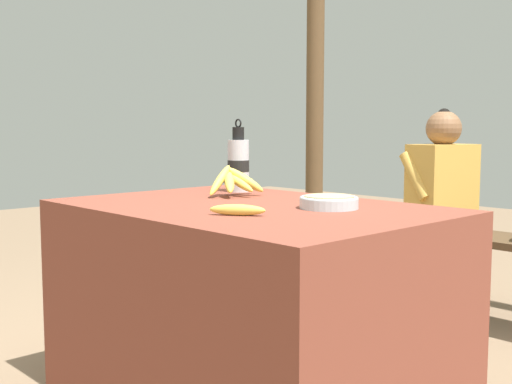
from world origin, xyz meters
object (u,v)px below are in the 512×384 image
banana_bunch_ripe (234,181)px  wooden_bench (448,245)px  loose_banana_front (237,210)px  seated_vendor (434,196)px  water_bottle (238,164)px  serving_bowl (329,201)px  support_post_near (315,77)px

banana_bunch_ripe → wooden_bench: (0.15, 1.34, -0.40)m
loose_banana_front → seated_vendor: seated_vendor is taller
water_bottle → wooden_bench: water_bottle is taller
banana_bunch_ripe → serving_bowl: 0.50m
banana_bunch_ripe → support_post_near: bearing=122.9°
serving_bowl → support_post_near: support_post_near is taller
banana_bunch_ripe → water_bottle: size_ratio=0.89×
support_post_near → serving_bowl: bearing=-47.4°
serving_bowl → wooden_bench: 1.45m
wooden_bench → support_post_near: size_ratio=0.54×
water_bottle → loose_banana_front: (0.54, -0.48, -0.10)m
water_bottle → loose_banana_front: water_bottle is taller
water_bottle → wooden_bench: 1.33m
banana_bunch_ripe → support_post_near: size_ratio=0.10×
banana_bunch_ripe → loose_banana_front: 0.55m
banana_bunch_ripe → water_bottle: water_bottle is taller
serving_bowl → loose_banana_front: bearing=-103.2°
wooden_bench → support_post_near: support_post_near is taller
banana_bunch_ripe → support_post_near: (-1.13, 1.74, 0.55)m
loose_banana_front → seated_vendor: bearing=101.5°
water_bottle → support_post_near: 1.97m
banana_bunch_ripe → seated_vendor: size_ratio=0.25×
serving_bowl → seated_vendor: seated_vendor is taller
support_post_near → water_bottle: bearing=-58.0°
loose_banana_front → support_post_near: bearing=126.4°
serving_bowl → wooden_bench: (-0.34, 1.36, -0.37)m
water_bottle → serving_bowl: bearing=-13.7°
seated_vendor → wooden_bench: bearing=-152.4°
serving_bowl → water_bottle: 0.64m
serving_bowl → loose_banana_front: serving_bowl is taller
seated_vendor → loose_banana_front: bearing=112.6°
banana_bunch_ripe → serving_bowl: banana_bunch_ripe is taller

